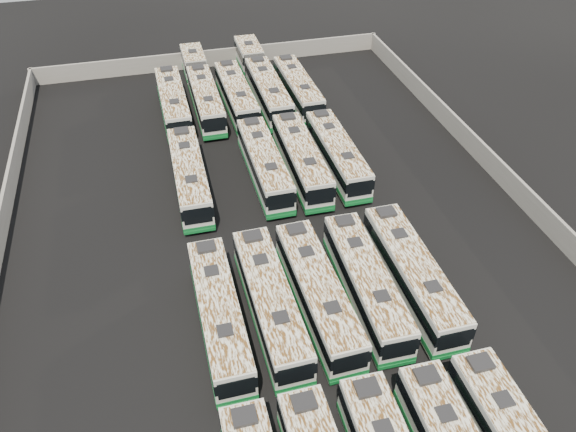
# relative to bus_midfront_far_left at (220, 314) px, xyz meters

# --- Properties ---
(ground) EXTENTS (140.00, 140.00, 0.00)m
(ground) POSITION_rel_bus_midfront_far_left_xyz_m (6.28, 7.92, -1.82)
(ground) COLOR black
(ground) RESTS_ON ground
(perimeter_wall) EXTENTS (45.20, 73.20, 2.20)m
(perimeter_wall) POSITION_rel_bus_midfront_far_left_xyz_m (6.28, 7.92, -0.72)
(perimeter_wall) COLOR slate
(perimeter_wall) RESTS_ON ground
(bus_midfront_far_left) EXTENTS (2.71, 12.64, 3.56)m
(bus_midfront_far_left) POSITION_rel_bus_midfront_far_left_xyz_m (0.00, 0.00, 0.00)
(bus_midfront_far_left) COLOR beige
(bus_midfront_far_left) RESTS_ON ground
(bus_midfront_left) EXTENTS (2.93, 12.92, 3.63)m
(bus_midfront_left) POSITION_rel_bus_midfront_far_left_xyz_m (3.62, 0.13, 0.04)
(bus_midfront_left) COLOR beige
(bus_midfront_left) RESTS_ON ground
(bus_midfront_center) EXTENTS (3.06, 12.97, 3.64)m
(bus_midfront_center) POSITION_rel_bus_midfront_far_left_xyz_m (7.08, 0.09, 0.04)
(bus_midfront_center) COLOR beige
(bus_midfront_center) RESTS_ON ground
(bus_midfront_right) EXTENTS (2.97, 12.79, 3.59)m
(bus_midfront_right) POSITION_rel_bus_midfront_far_left_xyz_m (10.76, 0.21, 0.01)
(bus_midfront_right) COLOR beige
(bus_midfront_right) RESTS_ON ground
(bus_midfront_far_right) EXTENTS (2.80, 13.09, 3.69)m
(bus_midfront_far_right) POSITION_rel_bus_midfront_far_left_xyz_m (14.37, 0.13, 0.07)
(bus_midfront_far_right) COLOR beige
(bus_midfront_far_right) RESTS_ON ground
(bus_midback_far_left) EXTENTS (2.83, 12.91, 3.63)m
(bus_midback_far_left) POSITION_rel_bus_midfront_far_left_xyz_m (0.02, 17.01, 0.04)
(bus_midback_far_left) COLOR beige
(bus_midback_far_left) RESTS_ON ground
(bus_midback_center) EXTENTS (2.77, 12.85, 3.62)m
(bus_midback_center) POSITION_rel_bus_midfront_far_left_xyz_m (7.06, 17.14, 0.03)
(bus_midback_center) COLOR beige
(bus_midback_center) RESTS_ON ground
(bus_midback_right) EXTENTS (2.94, 13.03, 3.66)m
(bus_midback_right) POSITION_rel_bus_midfront_far_left_xyz_m (10.65, 17.03, 0.05)
(bus_midback_right) COLOR beige
(bus_midback_right) RESTS_ON ground
(bus_midback_far_right) EXTENTS (2.69, 12.63, 3.56)m
(bus_midback_far_right) POSITION_rel_bus_midfront_far_left_xyz_m (14.25, 17.12, 0.00)
(bus_midback_far_right) COLOR beige
(bus_midback_far_right) RESTS_ON ground
(bus_back_far_left) EXTENTS (2.82, 12.85, 3.62)m
(bus_back_far_left) POSITION_rel_bus_midfront_far_left_xyz_m (-0.00, 31.61, 0.03)
(bus_back_far_left) COLOR beige
(bus_back_far_left) RESTS_ON ground
(bus_back_left) EXTENTS (2.71, 19.50, 3.54)m
(bus_back_left) POSITION_rel_bus_midfront_far_left_xyz_m (3.58, 34.77, -0.01)
(bus_back_left) COLOR beige
(bus_back_left) RESTS_ON ground
(bus_back_center) EXTENTS (2.93, 12.79, 3.59)m
(bus_back_center) POSITION_rel_bus_midfront_far_left_xyz_m (7.11, 31.50, 0.02)
(bus_back_center) COLOR beige
(bus_back_center) RESTS_ON ground
(bus_back_right) EXTENTS (2.80, 20.33, 3.69)m
(bus_back_right) POSITION_rel_bus_midfront_far_left_xyz_m (10.76, 34.86, 0.06)
(bus_back_right) COLOR beige
(bus_back_right) RESTS_ON ground
(bus_back_far_right) EXTENTS (2.81, 12.59, 3.54)m
(bus_back_far_right) POSITION_rel_bus_midfront_far_left_xyz_m (14.32, 31.48, -0.01)
(bus_back_far_right) COLOR beige
(bus_back_far_right) RESTS_ON ground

